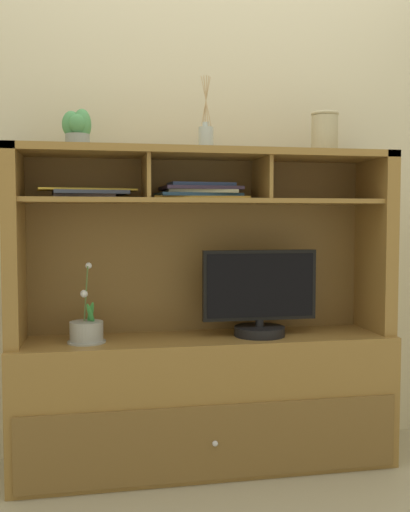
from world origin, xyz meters
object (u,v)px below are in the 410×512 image
Objects in this scene: potted_orchid at (87,331)px; magazine_stack_left at (88,193)px; tv_monitor at (260,298)px; ceramic_vase at (325,132)px; diffuser_bottle at (206,136)px; potted_succulent at (78,130)px; media_console at (205,369)px; magazine_stack_centre at (200,192)px.

potted_orchid is 0.81× the size of magazine_stack_left.
magazine_stack_left is at bearing 176.61° from tv_monitor.
tv_monitor is at bearing -176.40° from ceramic_vase.
magazine_stack_left is 0.55m from diffuser_bottle.
potted_succulent is 0.92× the size of ceramic_vase.
potted_orchid is at bearing -69.04° from potted_succulent.
ceramic_vase is (0.54, 0.00, 0.03)m from diffuser_bottle.
potted_succulent is at bearing 177.99° from media_console.
media_console is 3.99× the size of magazine_stack_left.
tv_monitor is 3.14× the size of potted_succulent.
diffuser_bottle is (0.51, 0.02, 0.82)m from potted_orchid.
magazine_stack_centre is at bearing 9.58° from potted_orchid.
media_console reaches higher than magazine_stack_left.
magazine_stack_centre is at bearing 110.80° from media_console.
magazine_stack_centre is 0.58m from potted_succulent.
magazine_stack_centre is (0.48, 0.04, 0.01)m from magazine_stack_left.
potted_orchid is 0.96m from diffuser_bottle.
potted_succulent is at bearing 177.61° from ceramic_vase.
diffuser_bottle is at bearing 175.79° from tv_monitor.
tv_monitor is 0.79m from ceramic_vase.
diffuser_bottle reaches higher than tv_monitor.
magazine_stack_centre is at bearing 173.74° from ceramic_vase.
ceramic_vase reaches higher than tv_monitor.
diffuser_bottle is at bearing -2.99° from magazine_stack_left.
media_console is 0.78m from magazine_stack_centre.
diffuser_bottle is (-0.24, 0.02, 0.70)m from tv_monitor.
potted_succulent reaches higher than magazine_stack_left.
ceramic_vase is (0.55, -0.06, 0.27)m from magazine_stack_centre.
diffuser_bottle is at bearing -4.92° from potted_succulent.
ceramic_vase reaches higher than potted_orchid.
tv_monitor is 0.75m from potted_orchid.
ceramic_vase reaches higher than media_console.
tv_monitor is at bearing 0.36° from potted_orchid.
magazine_stack_left is 0.26m from potted_succulent.
magazine_stack_centre is 0.24m from diffuser_bottle.
potted_succulent is (-0.53, 0.02, 1.03)m from media_console.
diffuser_bottle is (0.01, -0.06, 0.23)m from magazine_stack_centre.
media_console is 9.37× the size of ceramic_vase.
diffuser_bottle reaches higher than magazine_stack_left.
potted_succulent is (-0.04, 0.02, 0.26)m from magazine_stack_left.
diffuser_bottle reaches higher than media_console.
tv_monitor is 0.74m from diffuser_bottle.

